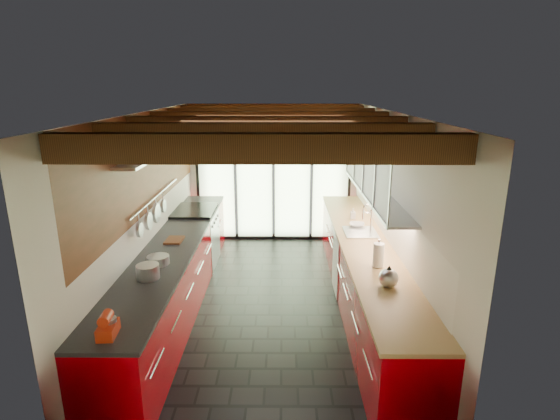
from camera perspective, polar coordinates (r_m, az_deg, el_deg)
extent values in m
plane|color=black|center=(6.18, -1.36, -12.25)|extent=(5.50, 5.50, 0.00)
plane|color=silver|center=(8.35, -0.86, 4.78)|extent=(3.20, 0.00, 3.20)
plane|color=silver|center=(3.15, -3.04, -15.09)|extent=(3.20, 0.00, 3.20)
plane|color=silver|center=(5.95, -17.03, -0.57)|extent=(0.00, 5.50, 5.50)
plane|color=silver|center=(5.85, 14.41, -0.63)|extent=(0.00, 5.50, 5.50)
plane|color=#472814|center=(5.45, -1.54, 12.58)|extent=(5.50, 5.50, 0.00)
cube|color=#593316|center=(3.23, -2.83, 8.05)|extent=(3.14, 0.14, 0.22)
cube|color=#593316|center=(4.12, -2.14, 9.79)|extent=(3.14, 0.14, 0.22)
cube|color=#593316|center=(5.01, -1.70, 10.90)|extent=(3.14, 0.14, 0.22)
cube|color=#593316|center=(5.91, -1.38, 11.68)|extent=(3.14, 0.14, 0.22)
cube|color=#593316|center=(6.81, -1.15, 12.25)|extent=(3.14, 0.14, 0.22)
cube|color=#593316|center=(7.71, -0.97, 12.69)|extent=(3.14, 0.14, 0.22)
cube|color=brown|center=(8.17, -0.89, 11.96)|extent=(3.14, 0.06, 0.50)
plane|color=brown|center=(5.98, -16.72, 6.19)|extent=(0.00, 4.90, 4.90)
plane|color=#C6EAAD|center=(8.39, -0.85, 3.25)|extent=(2.90, 0.00, 2.90)
cube|color=black|center=(8.53, -10.66, 3.19)|extent=(0.05, 0.04, 2.15)
cube|color=black|center=(8.46, 9.02, 3.18)|extent=(0.05, 0.04, 2.15)
cube|color=black|center=(8.34, -0.86, 3.18)|extent=(0.06, 0.05, 2.15)
cube|color=black|center=(8.17, -0.89, 10.55)|extent=(2.90, 0.05, 0.06)
cylinder|color=red|center=(8.13, -0.90, 11.94)|extent=(0.34, 0.04, 0.34)
cylinder|color=beige|center=(8.11, -0.90, 11.93)|extent=(0.28, 0.02, 0.28)
cube|color=#AA0008|center=(6.16, -13.46, -8.28)|extent=(0.65, 5.00, 0.88)
cube|color=black|center=(5.99, -13.74, -4.25)|extent=(0.68, 5.00, 0.04)
cube|color=silver|center=(7.47, -10.89, -3.74)|extent=(0.66, 0.90, 0.90)
cube|color=black|center=(7.32, -11.09, -0.12)|extent=(0.65, 0.90, 0.06)
cube|color=#AA0008|center=(6.08, 10.85, -8.42)|extent=(0.65, 5.00, 0.88)
cube|color=tan|center=(5.91, 11.08, -4.36)|extent=(0.68, 5.00, 0.04)
cube|color=white|center=(6.39, 7.28, -7.01)|extent=(0.02, 0.60, 0.84)
cube|color=silver|center=(6.27, 10.44, -2.87)|extent=(0.45, 0.52, 0.02)
cylinder|color=silver|center=(6.24, 11.83, -1.34)|extent=(0.02, 0.02, 0.34)
torus|color=silver|center=(6.19, 11.37, 0.16)|extent=(0.14, 0.02, 0.14)
plane|color=silver|center=(5.94, 10.90, 5.28)|extent=(0.00, 3.00, 3.00)
cube|color=#9EA0A5|center=(6.04, 12.32, 2.13)|extent=(0.34, 3.00, 0.03)
cube|color=#9EA0A5|center=(5.92, 12.71, 8.44)|extent=(0.34, 3.00, 0.03)
cylinder|color=silver|center=(6.17, -15.82, 1.74)|extent=(0.02, 2.20, 0.02)
cube|color=silver|center=(5.93, -15.70, 7.41)|extent=(0.28, 2.60, 0.03)
cylinder|color=silver|center=(5.38, -17.84, -2.50)|extent=(0.04, 0.18, 0.18)
cylinder|color=silver|center=(5.70, -16.79, -1.39)|extent=(0.04, 0.22, 0.22)
cylinder|color=silver|center=(6.02, -15.84, -0.39)|extent=(0.04, 0.26, 0.26)
cylinder|color=silver|center=(6.34, -14.99, 0.50)|extent=(0.04, 0.18, 0.18)
cube|color=red|center=(4.01, -21.55, -14.37)|extent=(0.16, 0.25, 0.10)
cylinder|color=red|center=(3.94, -21.82, -12.97)|extent=(0.11, 0.16, 0.09)
cylinder|color=silver|center=(4.03, -21.37, -13.65)|extent=(0.13, 0.13, 0.10)
cylinder|color=silver|center=(4.94, -16.87, -7.71)|extent=(0.27, 0.27, 0.15)
cylinder|color=silver|center=(5.29, -15.63, -6.30)|extent=(0.30, 0.30, 0.10)
cube|color=brown|center=(6.01, -13.63, -3.84)|extent=(0.22, 0.31, 0.03)
sphere|color=silver|center=(4.68, 14.00, -8.53)|extent=(0.24, 0.24, 0.20)
cone|color=black|center=(4.63, 14.09, -7.27)|extent=(0.09, 0.09, 0.06)
cylinder|color=silver|center=(4.77, 13.70, -7.88)|extent=(0.04, 0.08, 0.04)
cylinder|color=white|center=(5.12, 12.73, -5.81)|extent=(0.15, 0.15, 0.28)
cylinder|color=silver|center=(5.06, 12.84, -4.03)|extent=(0.03, 0.03, 0.05)
imported|color=silver|center=(6.87, 9.51, -0.47)|extent=(0.08, 0.08, 0.17)
imported|color=silver|center=(6.51, 10.02, -1.94)|extent=(0.26, 0.26, 0.05)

